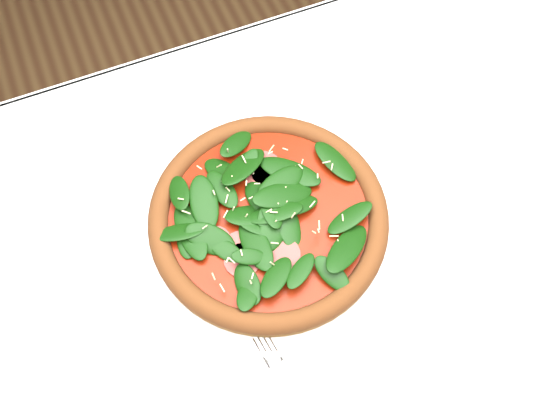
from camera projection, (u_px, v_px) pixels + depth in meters
name	position (u px, v px, depth m)	size (l,w,h in m)	color
ground	(295.00, 369.00, 1.48)	(6.00, 6.00, 0.00)	brown
dining_table	(309.00, 273.00, 0.90)	(1.21, 0.81, 0.75)	white
plate	(268.00, 222.00, 0.82)	(0.37, 0.37, 0.02)	silver
pizza	(268.00, 215.00, 0.80)	(0.39, 0.39, 0.04)	olive
wine_glass	(14.00, 310.00, 0.63)	(0.08, 0.08, 0.20)	white
napkin	(294.00, 397.00, 0.72)	(0.15, 0.07, 0.01)	white
fork	(283.00, 377.00, 0.72)	(0.03, 0.14, 0.00)	silver
saucer_far	(427.00, 19.00, 1.00)	(0.13, 0.13, 0.01)	silver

